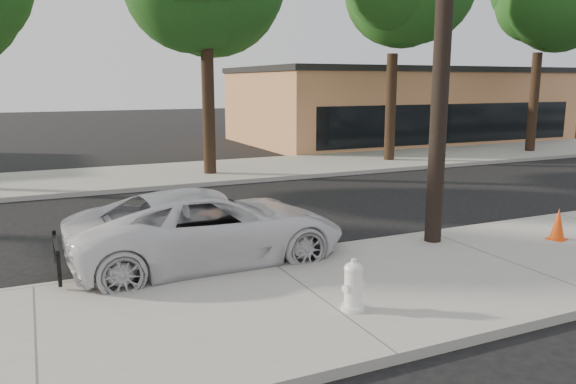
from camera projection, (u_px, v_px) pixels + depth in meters
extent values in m
plane|color=black|center=(227.00, 235.00, 12.65)|extent=(120.00, 120.00, 0.00)
cube|color=gray|center=(314.00, 298.00, 8.80)|extent=(90.00, 4.40, 0.15)
cube|color=gray|center=(151.00, 176.00, 20.21)|extent=(90.00, 5.00, 0.15)
cube|color=#9E9B93|center=(262.00, 258.00, 10.76)|extent=(90.00, 0.12, 0.16)
cube|color=#C37F51|center=(397.00, 106.00, 33.08)|extent=(18.00, 10.00, 4.00)
cylinder|color=black|center=(444.00, 16.00, 10.82)|extent=(0.34, 0.34, 9.00)
cylinder|color=black|center=(208.00, 107.00, 19.93)|extent=(0.44, 0.44, 4.75)
cylinder|color=black|center=(391.00, 107.00, 23.51)|extent=(0.44, 0.44, 4.40)
sphere|color=#184513|center=(394.00, 17.00, 22.81)|extent=(4.35, 4.35, 4.35)
cylinder|color=black|center=(534.00, 102.00, 26.60)|extent=(0.44, 0.44, 4.60)
sphere|color=#184513|center=(541.00, 18.00, 25.86)|extent=(4.65, 4.65, 4.65)
imported|color=silver|center=(210.00, 227.00, 10.52)|extent=(5.20, 2.47, 1.43)
cylinder|color=white|center=(353.00, 307.00, 8.15)|extent=(0.35, 0.35, 0.06)
cylinder|color=white|center=(353.00, 290.00, 8.10)|extent=(0.26, 0.26, 0.60)
ellipsoid|color=white|center=(354.00, 269.00, 8.04)|extent=(0.28, 0.28, 0.20)
cylinder|color=white|center=(353.00, 286.00, 8.09)|extent=(0.39, 0.22, 0.12)
cylinder|color=white|center=(353.00, 286.00, 8.09)|extent=(0.20, 0.23, 0.15)
cube|color=#E1420B|center=(557.00, 239.00, 11.78)|extent=(0.43, 0.43, 0.02)
cone|color=#E1420B|center=(558.00, 224.00, 11.72)|extent=(0.38, 0.38, 0.67)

